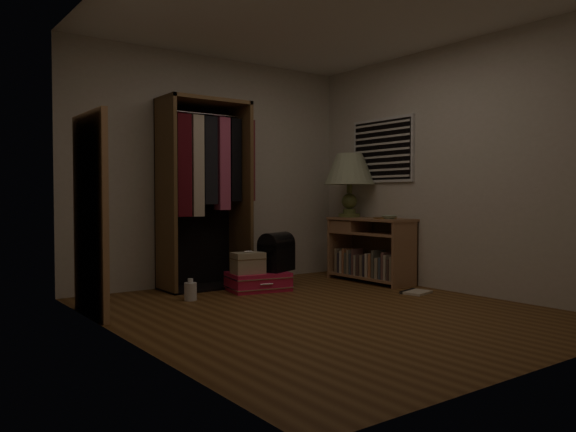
% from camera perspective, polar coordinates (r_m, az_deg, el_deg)
% --- Properties ---
extents(ground, '(4.00, 4.00, 0.00)m').
position_cam_1_polar(ground, '(4.97, 3.73, -9.64)').
color(ground, brown).
rests_on(ground, ground).
extents(room_walls, '(3.52, 4.02, 2.60)m').
position_cam_1_polar(room_walls, '(4.98, 4.11, 7.73)').
color(room_walls, beige).
rests_on(room_walls, ground).
extents(console_bookshelf, '(0.42, 1.12, 0.75)m').
position_cam_1_polar(console_bookshelf, '(6.70, 8.11, -3.23)').
color(console_bookshelf, '#9C6D4B').
rests_on(console_bookshelf, ground).
extents(open_wardrobe, '(1.07, 0.50, 2.05)m').
position_cam_1_polar(open_wardrobe, '(6.23, -8.23, 3.92)').
color(open_wardrobe, brown).
rests_on(open_wardrobe, ground).
extents(floor_mirror, '(0.06, 0.80, 1.70)m').
position_cam_1_polar(floor_mirror, '(4.95, -19.44, 0.12)').
color(floor_mirror, tan).
rests_on(floor_mirror, ground).
extents(pink_suitcase, '(0.71, 0.57, 0.19)m').
position_cam_1_polar(pink_suitcase, '(6.03, -3.06, -6.64)').
color(pink_suitcase, '#E01B4A').
rests_on(pink_suitcase, ground).
extents(train_case, '(0.36, 0.27, 0.24)m').
position_cam_1_polar(train_case, '(5.92, -4.08, -4.76)').
color(train_case, tan).
rests_on(train_case, pink_suitcase).
extents(black_bag, '(0.45, 0.38, 0.42)m').
position_cam_1_polar(black_bag, '(6.09, -1.19, -3.59)').
color(black_bag, black).
rests_on(black_bag, pink_suitcase).
extents(table_lamp, '(0.76, 0.76, 0.78)m').
position_cam_1_polar(table_lamp, '(6.92, 6.26, 4.60)').
color(table_lamp, '#4C582A').
rests_on(table_lamp, console_bookshelf).
extents(brass_tray, '(0.27, 0.27, 0.02)m').
position_cam_1_polar(brass_tray, '(6.49, 9.85, -0.19)').
color(brass_tray, '#AC7D42').
rests_on(brass_tray, console_bookshelf).
extents(ceramic_bowl, '(0.19, 0.19, 0.04)m').
position_cam_1_polar(ceramic_bowl, '(6.37, 10.25, -0.12)').
color(ceramic_bowl, '#A7C9AB').
rests_on(ceramic_bowl, console_bookshelf).
extents(white_jug, '(0.14, 0.14, 0.21)m').
position_cam_1_polar(white_jug, '(5.53, -9.87, -7.53)').
color(white_jug, silver).
rests_on(white_jug, ground).
extents(floor_book, '(0.34, 0.30, 0.03)m').
position_cam_1_polar(floor_book, '(6.01, 12.76, -7.54)').
color(floor_book, beige).
rests_on(floor_book, ground).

